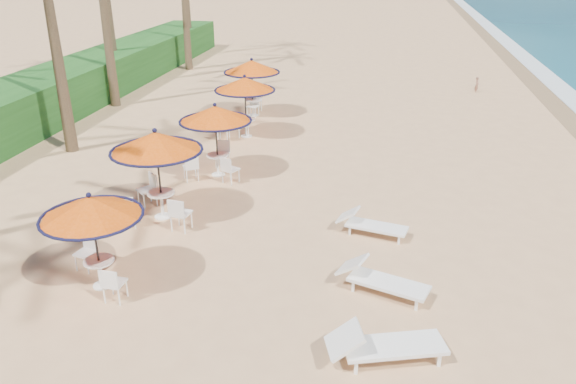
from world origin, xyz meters
name	(u,v)px	position (x,y,z in m)	size (l,w,h in m)	color
ground	(342,320)	(0.00, 0.00, 0.00)	(160.00, 160.00, 0.00)	tan
scrub_hedge	(33,102)	(-13.50, 11.00, 0.90)	(3.00, 40.00, 1.80)	#194716
station_0	(92,216)	(-5.16, 0.32, 1.66)	(2.09, 2.09, 2.18)	black
station_1	(155,154)	(-5.17, 3.68, 1.82)	(2.38, 2.38, 2.49)	black
station_2	(215,123)	(-4.56, 6.88, 1.71)	(2.25, 2.25, 2.34)	black
station_3	(243,90)	(-4.68, 10.87, 1.81)	(2.27, 2.27, 2.37)	black
station_4	(252,72)	(-5.05, 13.81, 1.88)	(2.36, 2.37, 2.46)	black
lounger_near	(382,344)	(0.77, -1.04, 0.35)	(2.18, 1.25, 0.75)	white
lounger_mid	(379,279)	(0.67, 1.11, 0.32)	(2.02, 1.21, 0.69)	white
lounger_far	(370,224)	(0.35, 3.69, 0.30)	(1.85, 0.94, 0.63)	white
person	(477,84)	(4.94, 19.81, 0.41)	(0.30, 0.20, 0.83)	#925F4A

